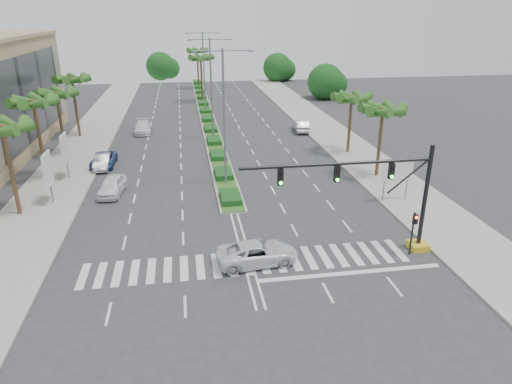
# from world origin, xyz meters

# --- Properties ---
(ground) EXTENTS (160.00, 160.00, 0.00)m
(ground) POSITION_xyz_m (0.00, 0.00, 0.00)
(ground) COLOR #333335
(ground) RESTS_ON ground
(footpath_right) EXTENTS (6.00, 120.00, 0.15)m
(footpath_right) POSITION_xyz_m (15.20, 20.00, 0.07)
(footpath_right) COLOR gray
(footpath_right) RESTS_ON ground
(footpath_left) EXTENTS (6.00, 120.00, 0.15)m
(footpath_left) POSITION_xyz_m (-15.20, 20.00, 0.07)
(footpath_left) COLOR gray
(footpath_left) RESTS_ON ground
(median) EXTENTS (2.20, 75.00, 0.20)m
(median) POSITION_xyz_m (0.00, 45.00, 0.10)
(median) COLOR gray
(median) RESTS_ON ground
(median_grass) EXTENTS (1.80, 75.00, 0.04)m
(median_grass) POSITION_xyz_m (0.00, 45.00, 0.22)
(median_grass) COLOR #29521C
(median_grass) RESTS_ON median
(signal_gantry) EXTENTS (12.60, 1.20, 7.20)m
(signal_gantry) POSITION_xyz_m (9.27, -0.00, 3.46)
(signal_gantry) COLOR gold
(signal_gantry) RESTS_ON ground
(pedestrian_signal) EXTENTS (0.28, 0.36, 3.00)m
(pedestrian_signal) POSITION_xyz_m (10.60, -0.68, 2.04)
(pedestrian_signal) COLOR black
(pedestrian_signal) RESTS_ON ground
(direction_sign) EXTENTS (2.70, 0.11, 3.40)m
(direction_sign) POSITION_xyz_m (13.50, 7.99, 2.45)
(direction_sign) COLOR slate
(direction_sign) RESTS_ON ground
(billboard_near) EXTENTS (0.18, 2.10, 4.35)m
(billboard_near) POSITION_xyz_m (-14.50, 12.00, 2.96)
(billboard_near) COLOR slate
(billboard_near) RESTS_ON ground
(billboard_far) EXTENTS (0.18, 2.10, 4.35)m
(billboard_far) POSITION_xyz_m (-14.50, 18.00, 2.96)
(billboard_far) COLOR slate
(billboard_far) RESTS_ON ground
(palm_left_near) EXTENTS (4.57, 4.68, 7.55)m
(palm_left_near) POSITION_xyz_m (-16.50, 10.00, 6.69)
(palm_left_near) COLOR brown
(palm_left_near) RESTS_ON ground
(palm_left_mid) EXTENTS (4.57, 4.68, 7.95)m
(palm_left_mid) POSITION_xyz_m (-16.50, 18.00, 7.08)
(palm_left_mid) COLOR brown
(palm_left_mid) RESTS_ON ground
(palm_left_far) EXTENTS (4.57, 4.68, 7.35)m
(palm_left_far) POSITION_xyz_m (-16.50, 26.00, 6.50)
(palm_left_far) COLOR brown
(palm_left_far) RESTS_ON ground
(palm_left_end) EXTENTS (4.57, 4.68, 7.75)m
(palm_left_end) POSITION_xyz_m (-16.50, 34.00, 6.88)
(palm_left_end) COLOR brown
(palm_left_end) RESTS_ON ground
(palm_right_near) EXTENTS (4.57, 4.68, 7.05)m
(palm_right_near) POSITION_xyz_m (14.50, 14.00, 6.20)
(palm_right_near) COLOR brown
(palm_right_near) RESTS_ON ground
(palm_right_far) EXTENTS (4.57, 4.68, 6.75)m
(palm_right_far) POSITION_xyz_m (14.50, 22.00, 5.91)
(palm_right_far) COLOR brown
(palm_right_far) RESTS_ON ground
(palm_median_a) EXTENTS (4.57, 4.68, 8.05)m
(palm_median_a) POSITION_xyz_m (0.00, 55.00, 7.17)
(palm_median_a) COLOR brown
(palm_median_a) RESTS_ON ground
(palm_median_b) EXTENTS (4.57, 4.68, 8.05)m
(palm_median_b) POSITION_xyz_m (0.00, 70.00, 7.17)
(palm_median_b) COLOR brown
(palm_median_b) RESTS_ON ground
(streetlight_near) EXTENTS (5.10, 0.25, 12.00)m
(streetlight_near) POSITION_xyz_m (0.00, 14.00, 6.81)
(streetlight_near) COLOR slate
(streetlight_near) RESTS_ON ground
(streetlight_mid) EXTENTS (5.10, 0.25, 12.00)m
(streetlight_mid) POSITION_xyz_m (0.00, 30.00, 6.81)
(streetlight_mid) COLOR slate
(streetlight_mid) RESTS_ON ground
(streetlight_far) EXTENTS (5.10, 0.25, 12.00)m
(streetlight_far) POSITION_xyz_m (0.00, 46.00, 6.81)
(streetlight_far) COLOR slate
(streetlight_far) RESTS_ON ground
(car_parked_a) EXTENTS (2.38, 4.66, 1.52)m
(car_parked_a) POSITION_xyz_m (-9.93, 13.41, 0.76)
(car_parked_a) COLOR white
(car_parked_a) RESTS_ON ground
(car_parked_b) EXTENTS (1.55, 4.23, 1.39)m
(car_parked_b) POSITION_xyz_m (-11.80, 20.79, 0.69)
(car_parked_b) COLOR #A3A2A7
(car_parked_b) RESTS_ON ground
(car_parked_c) EXTENTS (2.33, 4.85, 1.33)m
(car_parked_c) POSITION_xyz_m (-11.80, 21.51, 0.67)
(car_parked_c) COLOR navy
(car_parked_c) RESTS_ON ground
(car_parked_d) EXTENTS (2.24, 5.17, 1.48)m
(car_parked_d) POSITION_xyz_m (-8.78, 34.96, 0.74)
(car_parked_d) COLOR white
(car_parked_d) RESTS_ON ground
(car_crossing) EXTENTS (5.39, 2.92, 1.44)m
(car_crossing) POSITION_xyz_m (0.59, -0.10, 0.72)
(car_crossing) COLOR white
(car_crossing) RESTS_ON ground
(car_right) EXTENTS (2.20, 4.88, 1.55)m
(car_right) POSITION_xyz_m (11.80, 32.37, 0.78)
(car_right) COLOR #B8B7BC
(car_right) RESTS_ON ground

